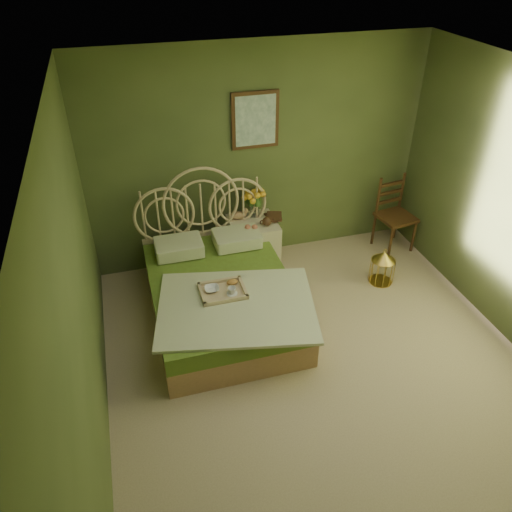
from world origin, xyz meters
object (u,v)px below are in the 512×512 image
object	(u,v)px
bed	(221,293)
birdcage	(382,267)
nightstand	(253,238)
chair	(394,209)

from	to	relation	value
bed	birdcage	bearing A→B (deg)	1.85
birdcage	nightstand	bearing A→B (deg)	149.63
nightstand	chair	size ratio (longest dim) A/B	1.09
chair	birdcage	world-z (taller)	chair
bed	birdcage	size ratio (longest dim) A/B	5.15
bed	nightstand	xyz separation A→B (m)	(0.60, 0.86, 0.07)
bed	birdcage	world-z (taller)	bed
bed	birdcage	distance (m)	1.95
chair	nightstand	bearing A→B (deg)	169.20
bed	nightstand	distance (m)	1.05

